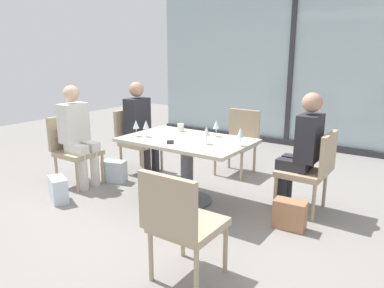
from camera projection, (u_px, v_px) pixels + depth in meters
ground_plane at (187, 201)px, 4.13m from camera, size 12.00×12.00×0.00m
window_wall_backdrop at (291, 78)px, 6.39m from camera, size 5.48×0.10×2.70m
dining_table_main at (187, 154)px, 3.99m from camera, size 1.38×0.88×0.73m
chair_side_end at (73, 146)px, 4.57m from camera, size 0.50×0.46×0.87m
chair_far_left at (136, 137)px, 5.07m from camera, size 0.50×0.46×0.87m
chair_far_right at (312, 167)px, 3.74m from camera, size 0.50×0.46×0.87m
chair_near_window at (239, 138)px, 5.01m from camera, size 0.46×0.51×0.87m
chair_front_right at (181, 220)px, 2.55m from camera, size 0.46×0.50×0.87m
person_side_end at (77, 131)px, 4.47m from camera, size 0.39×0.34×1.26m
person_far_left at (141, 123)px, 4.96m from camera, size 0.39×0.34×1.26m
person_far_right at (303, 146)px, 3.75m from camera, size 0.39×0.34×1.26m
wine_glass_0 at (216, 125)px, 4.03m from camera, size 0.07×0.07×0.18m
wine_glass_1 at (206, 131)px, 3.69m from camera, size 0.07×0.07×0.18m
wine_glass_2 at (146, 125)px, 4.01m from camera, size 0.07×0.07×0.18m
wine_glass_3 at (136, 125)px, 4.04m from camera, size 0.07×0.07×0.18m
wine_glass_4 at (240, 133)px, 3.62m from camera, size 0.07×0.07×0.18m
coffee_cup at (181, 127)px, 4.33m from camera, size 0.08×0.08×0.09m
cell_phone_on_table at (170, 142)px, 3.79m from camera, size 0.14×0.16×0.01m
handbag_0 at (58, 190)px, 4.10m from camera, size 0.34×0.27×0.28m
handbag_1 at (114, 171)px, 4.72m from camera, size 0.34×0.25×0.28m
handbag_2 at (290, 215)px, 3.46m from camera, size 0.31×0.18×0.28m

